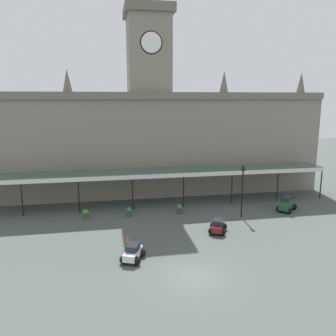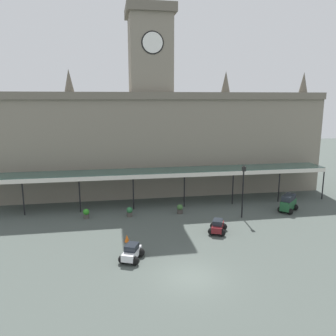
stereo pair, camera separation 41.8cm
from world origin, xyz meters
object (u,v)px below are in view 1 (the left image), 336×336
object	(u,v)px
car_white_sedan	(133,254)
planter_by_canopy	(179,209)
car_green_van	(287,203)
traffic_cone	(127,238)
victorian_lamppost	(242,185)
planter_forecourt_centre	(86,214)
car_maroon_sedan	(218,227)
planter_near_kerb	(129,212)

from	to	relation	value
car_white_sedan	planter_by_canopy	world-z (taller)	car_white_sedan
car_green_van	traffic_cone	bearing A→B (deg)	-163.90
traffic_cone	victorian_lamppost	bearing A→B (deg)	18.88
planter_forecourt_centre	victorian_lamppost	bearing A→B (deg)	-8.82
traffic_cone	car_white_sedan	bearing A→B (deg)	-86.82
traffic_cone	planter_forecourt_centre	size ratio (longest dim) A/B	0.64
car_maroon_sedan	traffic_cone	bearing A→B (deg)	-175.44
car_maroon_sedan	planter_forecourt_centre	world-z (taller)	car_maroon_sedan
planter_near_kerb	planter_forecourt_centre	xyz separation A→B (m)	(-4.19, 0.15, 0.00)
car_white_sedan	victorian_lamppost	distance (m)	13.55
planter_near_kerb	planter_forecourt_centre	bearing A→B (deg)	177.99
car_white_sedan	planter_near_kerb	distance (m)	9.31
car_green_van	car_white_sedan	world-z (taller)	car_green_van
car_white_sedan	traffic_cone	distance (m)	3.24
planter_by_canopy	planter_near_kerb	bearing A→B (deg)	-179.82
traffic_cone	planter_forecourt_centre	distance (m)	7.20
planter_by_canopy	traffic_cone	bearing A→B (deg)	-132.85
car_maroon_sedan	traffic_cone	distance (m)	7.90
car_green_van	car_white_sedan	distance (m)	18.46
car_white_sedan	planter_near_kerb	bearing A→B (deg)	87.55
car_white_sedan	planter_forecourt_centre	xyz separation A→B (m)	(-3.79, 9.45, -0.01)
car_maroon_sedan	planter_by_canopy	world-z (taller)	car_maroon_sedan
traffic_cone	planter_near_kerb	size ratio (longest dim) A/B	0.64
car_green_van	planter_forecourt_centre	distance (m)	20.44
victorian_lamppost	traffic_cone	bearing A→B (deg)	-161.12
victorian_lamppost	planter_near_kerb	size ratio (longest dim) A/B	5.44
planter_forecourt_centre	car_white_sedan	bearing A→B (deg)	-68.14
planter_near_kerb	car_white_sedan	bearing A→B (deg)	-92.45
car_maroon_sedan	car_green_van	world-z (taller)	car_green_van
car_maroon_sedan	planter_forecourt_centre	size ratio (longest dim) A/B	2.33
car_green_van	planter_by_canopy	distance (m)	11.21
car_maroon_sedan	planter_forecourt_centre	bearing A→B (deg)	154.03
car_green_van	traffic_cone	distance (m)	17.47
victorian_lamppost	planter_by_canopy	size ratio (longest dim) A/B	5.44
planter_near_kerb	planter_by_canopy	distance (m)	5.07
planter_near_kerb	victorian_lamppost	bearing A→B (deg)	-11.41
car_green_van	planter_by_canopy	size ratio (longest dim) A/B	2.64
car_maroon_sedan	planter_by_canopy	bearing A→B (deg)	112.15
victorian_lamppost	car_maroon_sedan	bearing A→B (deg)	-137.07
car_white_sedan	traffic_cone	bearing A→B (deg)	93.18
traffic_cone	planter_by_canopy	xyz separation A→B (m)	(5.65, 6.09, 0.18)
car_white_sedan	victorian_lamppost	size ratio (longest dim) A/B	0.43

